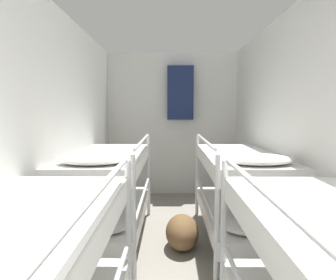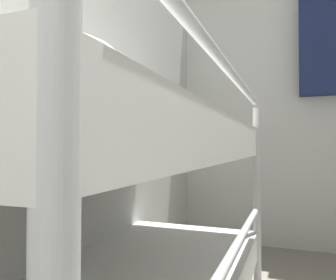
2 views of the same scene
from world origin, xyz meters
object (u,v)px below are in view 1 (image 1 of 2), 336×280
object	(u,v)px
duffel_bag	(182,232)
hanging_coat	(180,93)
bunk_stack_right_far	(240,188)
bunk_stack_left_far	(108,188)

from	to	relation	value
duffel_bag	hanging_coat	bearing A→B (deg)	88.70
bunk_stack_right_far	bunk_stack_left_far	bearing A→B (deg)	180.00
bunk_stack_left_far	hanging_coat	world-z (taller)	hanging_coat
bunk_stack_right_far	duffel_bag	bearing A→B (deg)	-171.71
bunk_stack_left_far	duffel_bag	size ratio (longest dim) A/B	3.45
bunk_stack_right_far	duffel_bag	distance (m)	0.79
bunk_stack_right_far	duffel_bag	size ratio (longest dim) A/B	3.45
bunk_stack_right_far	hanging_coat	bearing A→B (deg)	107.04
bunk_stack_left_far	bunk_stack_right_far	distance (m)	1.44
duffel_bag	hanging_coat	size ratio (longest dim) A/B	0.58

